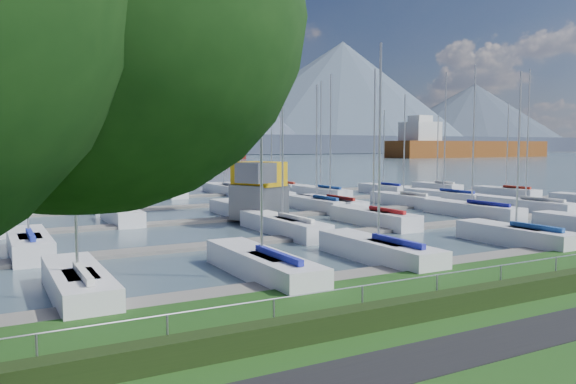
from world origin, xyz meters
TOP-DOWN VIEW (x-y plane):
  - path at (0.00, -3.00)m, footprint 160.00×2.00m
  - water at (0.00, 260.00)m, footprint 800.00×540.00m
  - hedge at (0.00, -0.40)m, footprint 80.00×0.70m
  - fence at (0.00, 0.00)m, footprint 80.00×0.04m
  - foothill at (0.00, 330.00)m, footprint 900.00×80.00m
  - mountains at (7.35, 404.62)m, footprint 1190.00×360.00m
  - docks at (0.00, 26.00)m, footprint 90.00×41.60m
  - crane at (4.63, 25.40)m, footprint 7.82×12.88m
  - cargo_ship_mid at (36.86, 219.30)m, footprint 91.07×37.22m
  - cargo_ship_east at (190.13, 183.94)m, footprint 90.78×18.01m
  - sailboat_fleet at (-1.33, 29.32)m, footprint 75.71×49.93m

SIDE VIEW (x-z plane):
  - water at x=0.00m, z-range -0.50..-0.30m
  - docks at x=0.00m, z-range -0.34..-0.09m
  - path at x=0.00m, z-range -0.01..0.03m
  - hedge at x=0.00m, z-range 0.00..0.70m
  - fence at x=0.00m, z-range 1.18..1.22m
  - cargo_ship_east at x=190.13m, z-range -7.12..14.38m
  - cargo_ship_mid at x=36.86m, z-range -7.11..14.39m
  - crane at x=4.63m, z-range -5.85..16.50m
  - sailboat_fleet at x=-1.33m, z-range -1.19..12.03m
  - foothill at x=0.00m, z-range 0.00..12.00m
  - mountains at x=7.35m, z-range -10.82..104.18m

